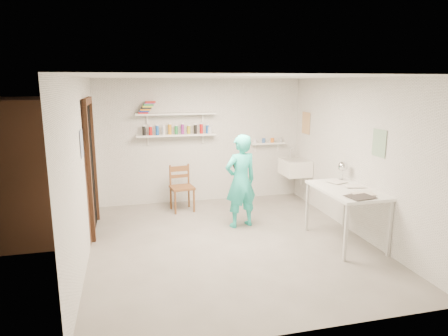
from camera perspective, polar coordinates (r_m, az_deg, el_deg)
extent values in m
cube|color=slate|center=(6.02, 0.93, -10.70)|extent=(4.00, 4.50, 0.02)
cube|color=silver|center=(5.55, 1.01, 13.00)|extent=(4.00, 4.50, 0.02)
cube|color=silver|center=(7.83, -3.26, 3.86)|extent=(4.00, 0.02, 2.40)
cube|color=silver|center=(3.59, 10.25, -6.37)|extent=(4.00, 0.02, 2.40)
cube|color=silver|center=(5.51, -19.68, -0.38)|extent=(0.02, 4.50, 2.40)
cube|color=silver|center=(6.46, 18.47, 1.47)|extent=(0.02, 4.50, 2.40)
cube|color=black|center=(6.57, -18.52, -0.14)|extent=(0.02, 0.90, 2.00)
cube|color=brown|center=(6.66, -24.63, -0.03)|extent=(1.40, 1.50, 2.10)
cube|color=brown|center=(6.44, -18.97, 9.03)|extent=(0.06, 1.05, 0.10)
cube|color=brown|center=(6.08, -18.68, -1.11)|extent=(0.06, 0.10, 2.00)
cube|color=brown|center=(7.06, -18.05, 0.71)|extent=(0.06, 0.10, 2.00)
cube|color=white|center=(7.61, -6.81, 4.69)|extent=(1.50, 0.22, 0.03)
cube|color=white|center=(7.57, -6.88, 7.70)|extent=(1.50, 0.22, 0.03)
cube|color=white|center=(8.11, 6.29, 3.53)|extent=(0.70, 0.14, 0.03)
cube|color=#334C7F|center=(5.50, -19.66, 3.30)|extent=(0.01, 0.28, 0.36)
cube|color=#995933|center=(7.97, 11.62, 6.31)|extent=(0.01, 0.34, 0.42)
cube|color=#3F724C|center=(5.95, 21.29, 3.33)|extent=(0.01, 0.30, 0.38)
cube|color=white|center=(7.91, 10.11, 0.09)|extent=(0.48, 0.60, 0.30)
imported|color=#29D1BD|center=(6.45, 2.40, -1.90)|extent=(0.63, 0.49, 1.52)
cylinder|color=#F4EEA6|center=(6.61, 2.34, 0.70)|extent=(0.27, 0.10, 0.27)
cube|color=brown|center=(7.35, -6.02, -2.79)|extent=(0.46, 0.44, 0.88)
cube|color=white|center=(6.15, 16.94, -6.56)|extent=(0.74, 1.23, 0.82)
sphere|color=silver|center=(6.50, 16.63, 0.24)|extent=(0.15, 0.15, 0.15)
cylinder|color=black|center=(7.55, -11.64, 5.23)|extent=(0.06, 0.06, 0.17)
cylinder|color=red|center=(7.55, -10.67, 5.28)|extent=(0.06, 0.06, 0.17)
cylinder|color=blue|center=(7.56, -9.71, 5.32)|extent=(0.06, 0.06, 0.17)
cylinder|color=white|center=(7.57, -8.74, 5.36)|extent=(0.06, 0.06, 0.17)
cylinder|color=orange|center=(7.58, -7.78, 5.40)|extent=(0.06, 0.06, 0.17)
cylinder|color=#268C3F|center=(7.60, -6.83, 5.44)|extent=(0.06, 0.06, 0.17)
cylinder|color=#8C268C|center=(7.61, -5.87, 5.48)|extent=(0.06, 0.06, 0.17)
cylinder|color=gold|center=(7.63, -4.92, 5.51)|extent=(0.06, 0.06, 0.17)
cylinder|color=black|center=(7.65, -3.98, 5.55)|extent=(0.06, 0.06, 0.17)
cylinder|color=red|center=(7.68, -3.04, 5.58)|extent=(0.06, 0.06, 0.17)
cylinder|color=blue|center=(7.70, -2.10, 5.61)|extent=(0.06, 0.06, 0.17)
cube|color=red|center=(7.52, -11.47, 7.73)|extent=(0.18, 0.14, 0.03)
cube|color=#1933A5|center=(7.52, -11.33, 7.95)|extent=(0.18, 0.14, 0.03)
cube|color=orange|center=(7.52, -11.18, 8.17)|extent=(0.18, 0.14, 0.03)
cube|color=black|center=(7.52, -11.04, 8.39)|extent=(0.18, 0.14, 0.03)
cube|color=yellow|center=(7.51, -10.89, 8.61)|extent=(0.18, 0.14, 0.03)
cube|color=#338C4C|center=(7.51, -10.75, 8.83)|extent=(0.18, 0.14, 0.03)
cube|color=#8C3F8C|center=(7.51, -10.60, 9.05)|extent=(0.18, 0.14, 0.03)
cube|color=red|center=(7.51, -10.45, 9.27)|extent=(0.18, 0.14, 0.03)
cylinder|color=silver|center=(8.04, 4.92, 3.91)|extent=(0.07, 0.07, 0.09)
cylinder|color=#335999|center=(8.08, 5.84, 3.94)|extent=(0.07, 0.07, 0.09)
cylinder|color=orange|center=(8.13, 6.76, 3.96)|extent=(0.07, 0.07, 0.09)
cylinder|color=#999999|center=(8.18, 7.66, 3.99)|extent=(0.07, 0.07, 0.09)
cube|color=silver|center=(6.03, 17.18, -2.83)|extent=(0.30, 0.22, 0.00)
cube|color=#4C4742|center=(6.03, 17.19, -2.79)|extent=(0.30, 0.22, 0.00)
cube|color=beige|center=(6.03, 17.19, -2.76)|extent=(0.30, 0.22, 0.00)
cube|color=#383330|center=(6.03, 17.19, -2.72)|extent=(0.30, 0.22, 0.00)
cube|color=silver|center=(6.03, 17.19, -2.68)|extent=(0.30, 0.22, 0.00)
cube|color=silver|center=(6.03, 17.19, -2.65)|extent=(0.30, 0.22, 0.00)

